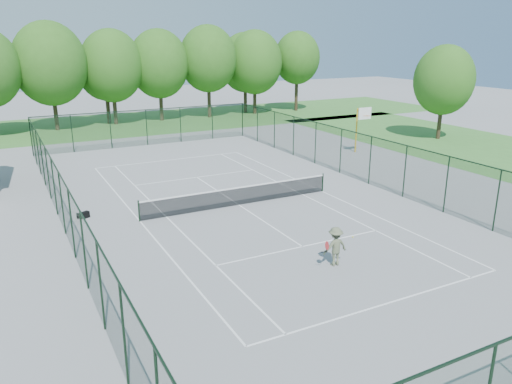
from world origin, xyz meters
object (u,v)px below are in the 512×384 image
Objects in this scene: tennis_player at (335,246)px; tennis_net at (239,195)px; basketball_goal at (361,121)px; sports_bag_a at (85,215)px.

tennis_net is at bearing 91.08° from tennis_player.
tennis_net is 3.04× the size of basketball_goal.
sports_bag_a is at bearing 127.67° from tennis_player.
tennis_player is at bearing -77.01° from sports_bag_a.
basketball_goal reaches higher than tennis_net.
basketball_goal reaches higher than sports_bag_a.
tennis_player is (7.97, -10.33, 0.64)m from sports_bag_a.
tennis_player reaches higher than tennis_net.
basketball_goal is at bearing 27.12° from tennis_net.
basketball_goal is 1.74× the size of tennis_player.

